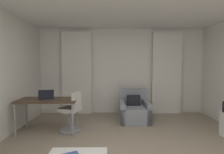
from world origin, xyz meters
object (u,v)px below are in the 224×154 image
at_px(desk, 48,102).
at_px(laptop, 47,97).
at_px(desk_chair, 72,114).
at_px(armchair, 134,111).

bearing_deg(desk, laptop, -156.94).
bearing_deg(desk_chair, laptop, -178.34).
xyz_separation_m(armchair, desk, (-2.02, -0.79, 0.40)).
height_order(armchair, desk_chair, desk_chair).
bearing_deg(armchair, laptop, -158.57).
xyz_separation_m(desk, laptop, (-0.02, -0.01, 0.11)).
bearing_deg(laptop, desk_chair, 1.66).
height_order(armchair, desk, armchair).
relative_size(armchair, desk_chair, 1.00).
distance_m(desk, desk_chair, 0.59).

